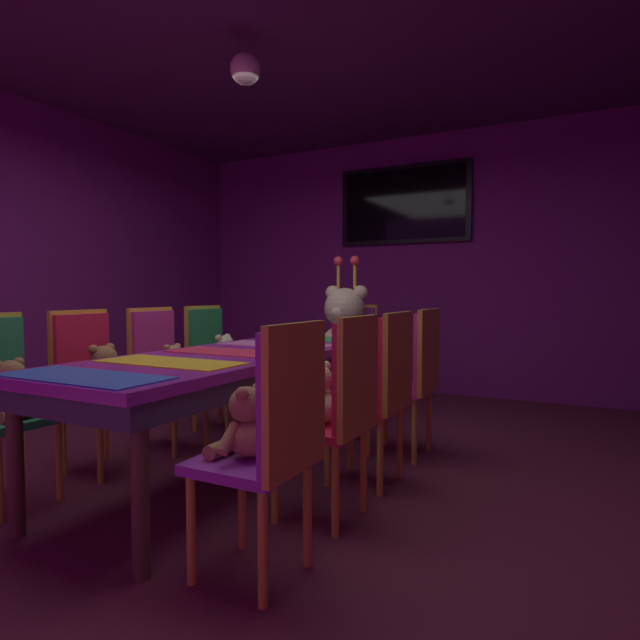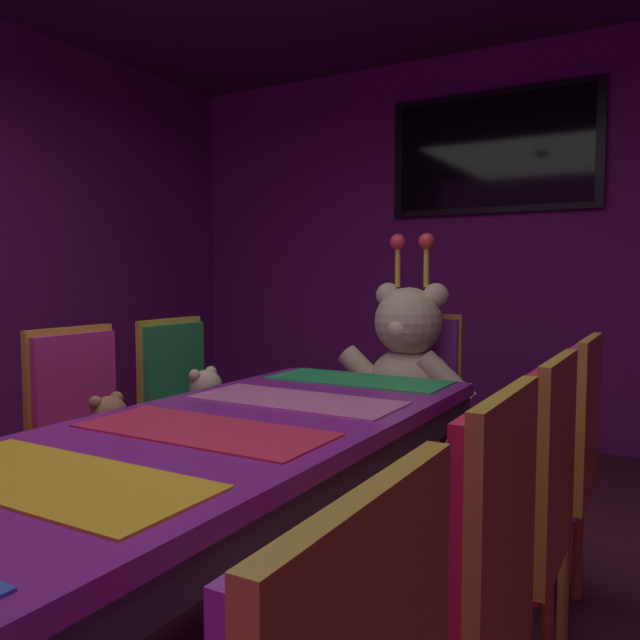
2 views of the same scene
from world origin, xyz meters
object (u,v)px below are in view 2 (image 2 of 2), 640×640
(teddy_left_2, at_px, (110,435))
(chair_right_1, at_px, (461,590))
(teddy_left_3, at_px, (207,405))
(king_teddy_bear, at_px, (407,361))
(wall_tv, at_px, (492,152))
(chair_right_2, at_px, (525,501))
(teddy_right_1, at_px, (391,577))
(throne_chair, at_px, (419,387))
(chair_left_2, at_px, (85,425))
(teddy_right_2, at_px, (470,491))
(teddy_right_3, at_px, (520,444))
(chair_left_3, at_px, (183,401))
(chair_right_3, at_px, (563,448))
(banquet_table, at_px, (204,460))

(teddy_left_2, height_order, chair_right_1, chair_right_1)
(teddy_left_3, bearing_deg, chair_right_1, -35.55)
(king_teddy_bear, bearing_deg, wall_tv, 180.00)
(chair_right_2, relative_size, wall_tv, 0.67)
(teddy_left_2, relative_size, teddy_right_1, 0.92)
(throne_chair, height_order, wall_tv, wall_tv)
(chair_left_2, bearing_deg, throne_chair, 60.05)
(teddy_right_2, relative_size, teddy_right_3, 1.06)
(teddy_left_2, distance_m, chair_right_2, 1.55)
(chair_right_1, bearing_deg, chair_left_3, -33.16)
(chair_right_2, bearing_deg, chair_right_1, 89.85)
(chair_right_3, distance_m, teddy_right_3, 0.15)
(chair_left_2, bearing_deg, teddy_left_3, 75.81)
(teddy_left_3, height_order, chair_right_2, chair_right_2)
(teddy_left_2, bearing_deg, chair_right_2, 0.22)
(teddy_right_3, relative_size, wall_tv, 0.22)
(chair_right_1, xyz_separation_m, wall_tv, (-0.85, 3.37, 1.45))
(banquet_table, relative_size, teddy_right_2, 6.90)
(chair_right_1, bearing_deg, throne_chair, -66.94)
(chair_right_1, bearing_deg, chair_right_2, -90.15)
(teddy_right_3, bearing_deg, teddy_right_2, 89.54)
(chair_right_3, relative_size, teddy_right_3, 3.02)
(teddy_right_1, height_order, teddy_right_3, teddy_right_3)
(teddy_left_2, xyz_separation_m, chair_right_2, (1.55, 0.01, 0.02))
(king_teddy_bear, bearing_deg, teddy_left_2, -28.46)
(throne_chair, bearing_deg, teddy_right_3, 39.45)
(teddy_right_2, bearing_deg, king_teddy_bear, -61.18)
(banquet_table, bearing_deg, teddy_left_2, 158.42)
(chair_left_3, distance_m, teddy_right_2, 1.65)
(teddy_right_3, distance_m, wall_tv, 2.76)
(king_teddy_bear, bearing_deg, chair_right_3, 51.05)
(chair_left_3, xyz_separation_m, wall_tv, (0.84, 2.26, 1.45))
(teddy_left_2, distance_m, teddy_right_3, 1.53)
(teddy_right_1, height_order, throne_chair, throne_chair)
(chair_left_2, xyz_separation_m, wall_tv, (0.84, 2.83, 1.45))
(chair_right_2, xyz_separation_m, teddy_right_3, (-0.14, 0.59, -0.01))
(chair_right_3, xyz_separation_m, wall_tv, (-0.86, 2.23, 1.45))
(teddy_right_1, bearing_deg, teddy_right_2, -89.94)
(teddy_left_3, relative_size, king_teddy_bear, 0.34)
(teddy_left_2, xyz_separation_m, king_teddy_bear, (0.70, 1.29, 0.18))
(teddy_right_3, bearing_deg, chair_right_2, 103.49)
(chair_right_3, distance_m, wall_tv, 2.80)
(chair_right_3, relative_size, king_teddy_bear, 1.05)
(teddy_right_2, relative_size, king_teddy_bear, 0.37)
(teddy_right_2, xyz_separation_m, teddy_right_3, (0.00, 0.59, -0.01))
(teddy_right_3, bearing_deg, chair_right_1, 97.05)
(chair_left_3, relative_size, throne_chair, 1.00)
(teddy_right_1, bearing_deg, throne_chair, -70.53)
(king_teddy_bear, height_order, wall_tv, wall_tv)
(teddy_left_2, bearing_deg, teddy_right_3, 22.96)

